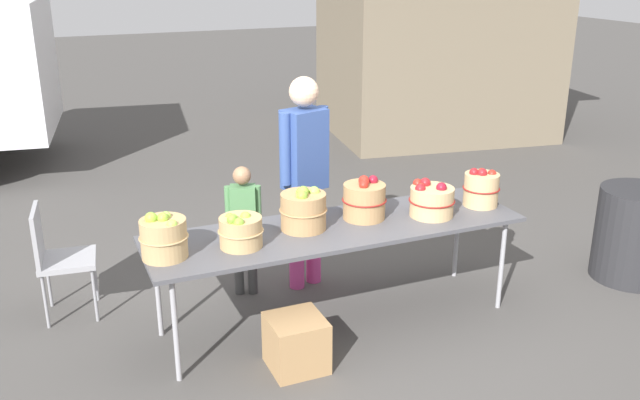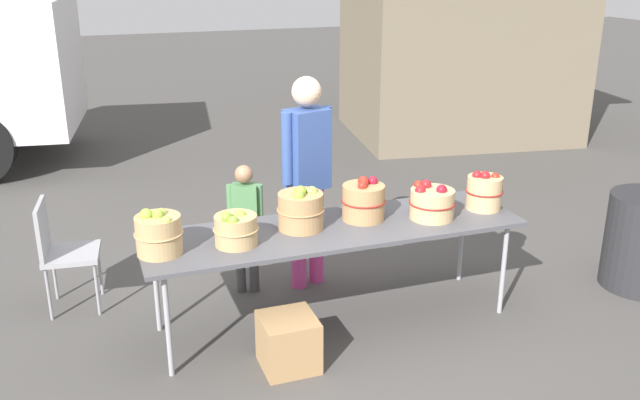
{
  "view_description": "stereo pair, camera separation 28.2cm",
  "coord_description": "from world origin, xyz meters",
  "px_view_note": "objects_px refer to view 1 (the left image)",
  "views": [
    {
      "loc": [
        -1.88,
        -4.13,
        2.58
      ],
      "look_at": [
        0.0,
        0.3,
        0.85
      ],
      "focal_mm": 38.91,
      "sensor_mm": 36.0,
      "label": 1
    },
    {
      "loc": [
        -1.61,
        -4.23,
        2.58
      ],
      "look_at": [
        0.0,
        0.3,
        0.85
      ],
      "focal_mm": 38.91,
      "sensor_mm": 36.0,
      "label": 2
    }
  ],
  "objects_px": {
    "apple_basket_green_1": "(240,231)",
    "apple_basket_red_1": "(431,200)",
    "apple_basket_red_2": "(481,188)",
    "market_table": "(337,231)",
    "produce_crate": "(296,343)",
    "apple_basket_red_0": "(364,200)",
    "vendor_adult": "(304,167)",
    "folding_chair": "(56,253)",
    "trash_barrel": "(635,234)",
    "apple_basket_green_2": "(303,210)",
    "child_customer": "(244,221)",
    "apple_basket_green_0": "(164,237)"
  },
  "relations": [
    {
      "from": "apple_basket_green_0",
      "to": "child_customer",
      "type": "xyz_separation_m",
      "value": [
        0.74,
        0.73,
        -0.26
      ]
    },
    {
      "from": "vendor_adult",
      "to": "apple_basket_red_1",
      "type": "bearing_deg",
      "value": 118.27
    },
    {
      "from": "apple_basket_green_2",
      "to": "child_customer",
      "type": "height_order",
      "value": "apple_basket_green_2"
    },
    {
      "from": "apple_basket_green_1",
      "to": "vendor_adult",
      "type": "relative_size",
      "value": 0.18
    },
    {
      "from": "apple_basket_green_1",
      "to": "produce_crate",
      "type": "bearing_deg",
      "value": -58.05
    },
    {
      "from": "apple_basket_red_1",
      "to": "apple_basket_red_2",
      "type": "height_order",
      "value": "apple_basket_red_2"
    },
    {
      "from": "apple_basket_green_1",
      "to": "market_table",
      "type": "bearing_deg",
      "value": 5.95
    },
    {
      "from": "apple_basket_green_1",
      "to": "folding_chair",
      "type": "height_order",
      "value": "apple_basket_green_1"
    },
    {
      "from": "apple_basket_green_1",
      "to": "apple_basket_red_1",
      "type": "distance_m",
      "value": 1.45
    },
    {
      "from": "apple_basket_green_2",
      "to": "child_customer",
      "type": "xyz_separation_m",
      "value": [
        -0.25,
        0.63,
        -0.27
      ]
    },
    {
      "from": "market_table",
      "to": "apple_basket_green_1",
      "type": "height_order",
      "value": "apple_basket_green_1"
    },
    {
      "from": "apple_basket_red_2",
      "to": "produce_crate",
      "type": "xyz_separation_m",
      "value": [
        -1.68,
        -0.43,
        -0.71
      ]
    },
    {
      "from": "apple_basket_green_1",
      "to": "produce_crate",
      "type": "height_order",
      "value": "apple_basket_green_1"
    },
    {
      "from": "apple_basket_green_2",
      "to": "child_customer",
      "type": "distance_m",
      "value": 0.73
    },
    {
      "from": "apple_basket_green_2",
      "to": "apple_basket_red_0",
      "type": "height_order",
      "value": "same"
    },
    {
      "from": "apple_basket_green_0",
      "to": "apple_basket_red_2",
      "type": "xyz_separation_m",
      "value": [
        2.4,
        0.02,
        0.0
      ]
    },
    {
      "from": "apple_basket_green_1",
      "to": "apple_basket_red_2",
      "type": "distance_m",
      "value": 1.91
    },
    {
      "from": "market_table",
      "to": "produce_crate",
      "type": "bearing_deg",
      "value": -137.03
    },
    {
      "from": "apple_basket_green_0",
      "to": "apple_basket_red_1",
      "type": "relative_size",
      "value": 0.92
    },
    {
      "from": "apple_basket_green_2",
      "to": "apple_basket_red_0",
      "type": "distance_m",
      "value": 0.48
    },
    {
      "from": "apple_basket_red_0",
      "to": "produce_crate",
      "type": "bearing_deg",
      "value": -144.42
    },
    {
      "from": "apple_basket_red_2",
      "to": "trash_barrel",
      "type": "xyz_separation_m",
      "value": [
        1.38,
        -0.26,
        -0.5
      ]
    },
    {
      "from": "apple_basket_red_0",
      "to": "apple_basket_red_2",
      "type": "relative_size",
      "value": 1.08
    },
    {
      "from": "apple_basket_green_1",
      "to": "trash_barrel",
      "type": "distance_m",
      "value": 3.33
    },
    {
      "from": "apple_basket_green_1",
      "to": "vendor_adult",
      "type": "distance_m",
      "value": 1.04
    },
    {
      "from": "folding_chair",
      "to": "trash_barrel",
      "type": "bearing_deg",
      "value": -98.37
    },
    {
      "from": "apple_basket_green_2",
      "to": "vendor_adult",
      "type": "height_order",
      "value": "vendor_adult"
    },
    {
      "from": "apple_basket_green_0",
      "to": "apple_basket_red_2",
      "type": "bearing_deg",
      "value": 0.53
    },
    {
      "from": "apple_basket_green_2",
      "to": "produce_crate",
      "type": "xyz_separation_m",
      "value": [
        -0.26,
        -0.51,
        -0.71
      ]
    },
    {
      "from": "folding_chair",
      "to": "apple_basket_red_0",
      "type": "bearing_deg",
      "value": -104.48
    },
    {
      "from": "apple_basket_red_0",
      "to": "trash_barrel",
      "type": "height_order",
      "value": "apple_basket_red_0"
    },
    {
      "from": "apple_basket_red_2",
      "to": "apple_basket_green_0",
      "type": "bearing_deg",
      "value": -179.47
    },
    {
      "from": "apple_basket_green_1",
      "to": "produce_crate",
      "type": "distance_m",
      "value": 0.82
    },
    {
      "from": "apple_basket_green_1",
      "to": "trash_barrel",
      "type": "bearing_deg",
      "value": -3.72
    },
    {
      "from": "apple_basket_red_0",
      "to": "vendor_adult",
      "type": "relative_size",
      "value": 0.19
    },
    {
      "from": "apple_basket_green_1",
      "to": "produce_crate",
      "type": "relative_size",
      "value": 0.85
    },
    {
      "from": "child_customer",
      "to": "folding_chair",
      "type": "relative_size",
      "value": 1.23
    },
    {
      "from": "apple_basket_red_2",
      "to": "child_customer",
      "type": "bearing_deg",
      "value": 157.01
    },
    {
      "from": "market_table",
      "to": "apple_basket_green_2",
      "type": "distance_m",
      "value": 0.29
    },
    {
      "from": "child_customer",
      "to": "market_table",
      "type": "bearing_deg",
      "value": 144.18
    },
    {
      "from": "apple_basket_green_1",
      "to": "apple_basket_red_2",
      "type": "xyz_separation_m",
      "value": [
        1.91,
        0.05,
        0.03
      ]
    },
    {
      "from": "apple_basket_green_0",
      "to": "produce_crate",
      "type": "relative_size",
      "value": 0.88
    },
    {
      "from": "apple_basket_red_0",
      "to": "vendor_adult",
      "type": "distance_m",
      "value": 0.63
    },
    {
      "from": "apple_basket_green_0",
      "to": "vendor_adult",
      "type": "bearing_deg",
      "value": 29.53
    },
    {
      "from": "apple_basket_red_2",
      "to": "market_table",
      "type": "bearing_deg",
      "value": 178.72
    },
    {
      "from": "market_table",
      "to": "apple_basket_red_0",
      "type": "relative_size",
      "value": 8.31
    },
    {
      "from": "vendor_adult",
      "to": "produce_crate",
      "type": "distance_m",
      "value": 1.47
    },
    {
      "from": "apple_basket_red_1",
      "to": "trash_barrel",
      "type": "xyz_separation_m",
      "value": [
        1.84,
        -0.22,
        -0.48
      ]
    },
    {
      "from": "vendor_adult",
      "to": "folding_chair",
      "type": "relative_size",
      "value": 1.98
    },
    {
      "from": "vendor_adult",
      "to": "apple_basket_red_0",
      "type": "bearing_deg",
      "value": 95.94
    }
  ]
}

